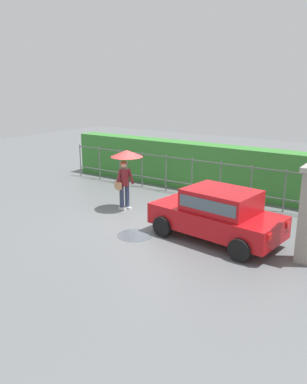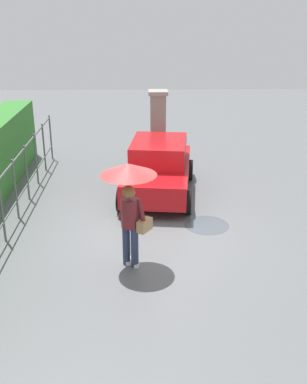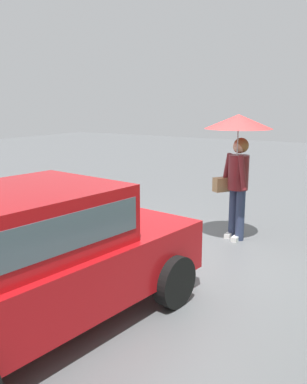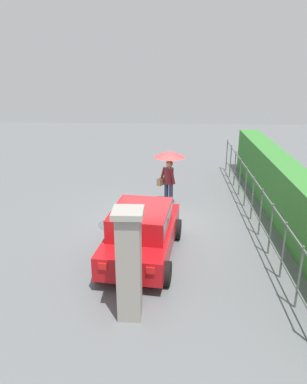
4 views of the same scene
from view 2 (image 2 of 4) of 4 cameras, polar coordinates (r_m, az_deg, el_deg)
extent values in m
plane|color=slate|center=(10.56, -0.22, -5.44)|extent=(40.00, 40.00, 0.00)
cube|color=#B71116|center=(12.69, 0.60, 2.23)|extent=(3.87, 2.08, 0.60)
cube|color=#B71116|center=(12.65, 0.67, 5.02)|extent=(2.06, 1.66, 0.60)
cube|color=#4C5B66|center=(12.64, 0.67, 5.11)|extent=(1.91, 1.66, 0.33)
cylinder|color=black|center=(11.59, 4.22, -1.27)|extent=(0.62, 0.25, 0.60)
cylinder|color=black|center=(11.74, -4.01, -0.97)|extent=(0.62, 0.25, 0.60)
cylinder|color=black|center=(13.93, 4.48, 2.75)|extent=(0.62, 0.25, 0.60)
cylinder|color=black|center=(14.05, -2.40, 2.96)|extent=(0.62, 0.25, 0.60)
cube|color=red|center=(14.38, 3.42, 5.20)|extent=(0.08, 0.21, 0.16)
cube|color=red|center=(14.46, -0.96, 5.32)|extent=(0.08, 0.21, 0.16)
cylinder|color=#2D3856|center=(9.30, -3.35, -6.50)|extent=(0.15, 0.15, 0.86)
cylinder|color=#2D3856|center=(9.20, -2.33, -6.82)|extent=(0.15, 0.15, 0.86)
cube|color=white|center=(9.53, -3.09, -8.42)|extent=(0.26, 0.10, 0.08)
cube|color=white|center=(9.43, -2.09, -8.75)|extent=(0.26, 0.10, 0.08)
cylinder|color=maroon|center=(8.93, -2.93, -2.59)|extent=(0.34, 0.34, 0.58)
sphere|color=#DBAD89|center=(8.76, -2.98, -0.03)|extent=(0.22, 0.22, 0.22)
sphere|color=olive|center=(8.73, -3.10, 0.03)|extent=(0.25, 0.25, 0.25)
cylinder|color=maroon|center=(9.09, -3.78, -1.94)|extent=(0.20, 0.24, 0.56)
cylinder|color=maroon|center=(8.86, -1.47, -2.55)|extent=(0.20, 0.24, 0.56)
cylinder|color=#B2B2B7|center=(8.91, -3.03, -0.23)|extent=(0.02, 0.02, 0.77)
cone|color=red|center=(8.74, -3.09, 2.80)|extent=(1.08, 1.08, 0.23)
cube|color=tan|center=(8.99, -1.10, -4.08)|extent=(0.37, 0.32, 0.24)
cube|color=gray|center=(14.94, 0.55, 7.54)|extent=(0.48, 0.48, 2.30)
cube|color=#9E998E|center=(14.69, 0.56, 12.12)|extent=(0.60, 0.60, 0.12)
cylinder|color=#59605B|center=(10.57, -18.13, -2.07)|extent=(0.05, 0.05, 1.50)
cylinder|color=#59605B|center=(11.63, -16.58, 0.31)|extent=(0.05, 0.05, 1.50)
cylinder|color=#59605B|center=(12.72, -15.30, 2.28)|extent=(0.05, 0.05, 1.50)
cylinder|color=#59605B|center=(13.82, -14.22, 3.94)|extent=(0.05, 0.05, 1.50)
cylinder|color=#59605B|center=(14.94, -13.29, 5.36)|extent=(0.05, 0.05, 1.50)
cylinder|color=#59605B|center=(16.07, -12.49, 6.57)|extent=(0.05, 0.05, 1.50)
cube|color=#59605B|center=(10.69, -17.94, -3.55)|extent=(11.96, 0.03, 0.04)
cylinder|color=#4C545B|center=(11.14, 6.55, -4.05)|extent=(1.06, 1.06, 0.00)
camera|label=1|loc=(19.19, 31.56, 17.32)|focal=36.58mm
camera|label=3|loc=(15.08, -11.86, 11.62)|focal=38.55mm
camera|label=4|loc=(20.99, -2.41, 22.57)|focal=34.76mm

